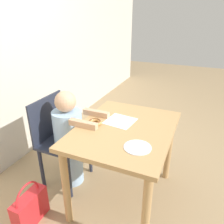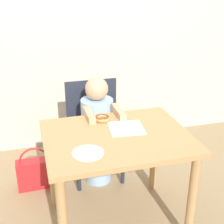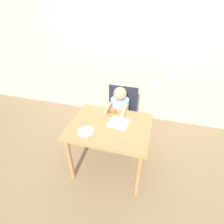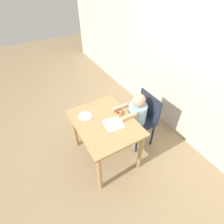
% 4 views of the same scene
% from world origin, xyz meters
% --- Properties ---
extents(ground_plane, '(12.00, 12.00, 0.00)m').
position_xyz_m(ground_plane, '(0.00, 0.00, 0.00)').
color(ground_plane, '#997F5B').
extents(wall_back, '(8.00, 0.05, 2.50)m').
position_xyz_m(wall_back, '(0.00, 1.35, 1.25)').
color(wall_back, beige).
rests_on(wall_back, ground_plane).
extents(dining_table, '(0.97, 0.75, 0.73)m').
position_xyz_m(dining_table, '(0.00, 0.00, 0.61)').
color(dining_table, tan).
rests_on(dining_table, ground_plane).
extents(chair, '(0.46, 0.38, 0.88)m').
position_xyz_m(chair, '(-0.01, 0.66, 0.48)').
color(chair, '#232838').
rests_on(chair, ground_plane).
extents(child_figure, '(0.28, 0.50, 0.97)m').
position_xyz_m(child_figure, '(-0.01, 0.55, 0.48)').
color(child_figure, '#99BCE0').
rests_on(child_figure, ground_plane).
extents(donut, '(0.12, 0.12, 0.03)m').
position_xyz_m(donut, '(-0.04, 0.25, 0.75)').
color(donut, tan).
rests_on(donut, dining_table).
extents(napkin, '(0.26, 0.26, 0.00)m').
position_xyz_m(napkin, '(0.09, 0.08, 0.73)').
color(napkin, white).
rests_on(napkin, dining_table).
extents(handbag, '(0.31, 0.11, 0.39)m').
position_xyz_m(handbag, '(-0.56, 0.59, 0.15)').
color(handbag, red).
rests_on(handbag, ground_plane).
extents(plate, '(0.19, 0.19, 0.01)m').
position_xyz_m(plate, '(-0.23, -0.18, 0.74)').
color(plate, silver).
rests_on(plate, dining_table).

